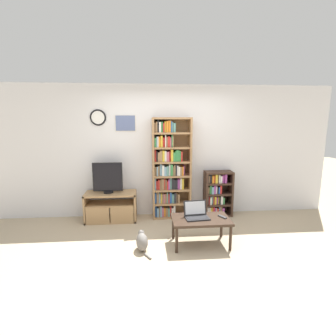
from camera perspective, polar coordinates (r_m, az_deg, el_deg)
ground_plane at (r=4.08m, az=1.61°, el=-17.81°), size 18.00×18.00×0.00m
wall_back at (r=5.25m, az=-0.45°, el=3.65°), size 6.69×0.09×2.60m
tv_stand at (r=5.22m, az=-12.30°, el=-8.19°), size 0.97×0.46×0.55m
television at (r=5.08m, az=-12.99°, el=-2.13°), size 0.55×0.18×0.59m
bookshelf_tall at (r=5.13m, az=0.25°, el=-0.34°), size 0.75×0.32×1.97m
bookshelf_short at (r=5.43m, az=10.49°, el=-5.48°), size 0.56×0.30×0.91m
coffee_table at (r=4.18m, az=7.15°, el=-11.43°), size 0.89×0.55×0.43m
laptop at (r=4.16m, az=6.17°, el=-9.84°), size 0.39×0.31×0.25m
remote_near_laptop at (r=4.25m, az=11.75°, el=-10.35°), size 0.11×0.16×0.02m
cat at (r=4.10m, az=-5.69°, el=-15.61°), size 0.24×0.45×0.30m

